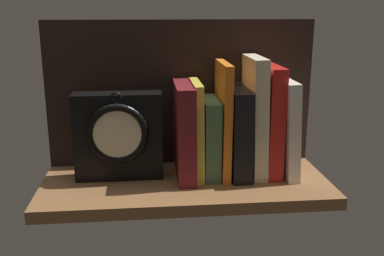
{
  "coord_description": "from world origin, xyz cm",
  "views": [
    {
      "loc": [
        -7.65,
        -89.47,
        36.24
      ],
      "look_at": [
        1.7,
        3.29,
        10.73
      ],
      "focal_mm": 41.72,
      "sensor_mm": 36.0,
      "label": 1
    }
  ],
  "objects": [
    {
      "name": "book_red_requiem",
      "position": [
        18.94,
        3.29,
        12.02
      ],
      "size": [
        3.37,
        13.09,
        24.04
      ],
      "primitive_type": "cube",
      "rotation": [
        0.0,
        0.0,
        0.0
      ],
      "color": "red",
      "rests_on": "ground_plane"
    },
    {
      "name": "book_green_romantic",
      "position": [
        5.61,
        3.29,
        8.52
      ],
      "size": [
        3.37,
        12.62,
        17.04
      ],
      "primitive_type": "cube",
      "rotation": [
        0.0,
        -0.0,
        0.0
      ],
      "color": "#476B44",
      "rests_on": "ground_plane"
    },
    {
      "name": "book_white_catcher",
      "position": [
        22.19,
        3.29,
        10.58
      ],
      "size": [
        3.54,
        15.86,
        21.25
      ],
      "primitive_type": "cube",
      "rotation": [
        0.0,
        -0.04,
        0.0
      ],
      "color": "silver",
      "rests_on": "ground_plane"
    },
    {
      "name": "book_yellow_seinlanguage",
      "position": [
        2.72,
        3.29,
        10.4
      ],
      "size": [
        2.1,
        13.13,
        20.83
      ],
      "primitive_type": "cube",
      "rotation": [
        0.0,
        -0.01,
        0.0
      ],
      "color": "gold",
      "rests_on": "ground_plane"
    },
    {
      "name": "back_panel",
      "position": [
        0.0,
        12.13,
        16.73
      ],
      "size": [
        61.28,
        1.2,
        33.45
      ],
      "primitive_type": "cube",
      "color": "black",
      "rests_on": "ground_plane"
    },
    {
      "name": "framed_clock",
      "position": [
        -14.13,
        2.99,
        9.57
      ],
      "size": [
        18.71,
        6.8,
        19.46
      ],
      "color": "black",
      "rests_on": "ground_plane"
    },
    {
      "name": "book_cream_twain",
      "position": [
        15.51,
        3.29,
        12.98
      ],
      "size": [
        3.64,
        13.23,
        26.03
      ],
      "primitive_type": "cube",
      "rotation": [
        0.0,
        -0.03,
        0.0
      ],
      "color": "beige",
      "rests_on": "ground_plane"
    },
    {
      "name": "book_orange_pandolfini",
      "position": [
        8.46,
        3.29,
        12.42
      ],
      "size": [
        1.89,
        14.09,
        24.85
      ],
      "primitive_type": "cube",
      "rotation": [
        0.0,
        0.01,
        0.0
      ],
      "color": "orange",
      "rests_on": "ground_plane"
    },
    {
      "name": "ground_plane",
      "position": [
        0.0,
        0.0,
        -1.25
      ],
      "size": [
        61.28,
        25.46,
        2.5
      ],
      "primitive_type": "cube",
      "color": "brown"
    },
    {
      "name": "book_maroon_dawkins",
      "position": [
        -0.38,
        3.29,
        10.25
      ],
      "size": [
        3.96,
        16.48,
        20.53
      ],
      "primitive_type": "cube",
      "rotation": [
        0.0,
        -0.01,
        0.0
      ],
      "color": "maroon",
      "rests_on": "ground_plane"
    },
    {
      "name": "book_black_skeptic",
      "position": [
        11.67,
        3.29,
        9.68
      ],
      "size": [
        4.23,
        15.09,
        19.39
      ],
      "primitive_type": "cube",
      "rotation": [
        0.0,
        -0.01,
        0.0
      ],
      "color": "black",
      "rests_on": "ground_plane"
    }
  ]
}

